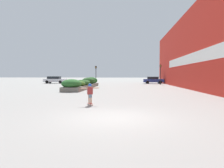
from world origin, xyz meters
The scene contains 10 objects.
ground_plane centered at (0.00, 0.00, 0.00)m, with size 300.00×300.00×0.00m, color gray.
building_wall_right centered at (8.16, 16.32, 4.91)m, with size 0.67×48.03×9.84m.
planter_box centered at (-5.41, 18.13, 0.60)m, with size 2.19×13.24×1.44m.
skateboard centered at (-1.63, 3.29, 0.07)m, with size 0.41×0.58×0.10m.
skateboarder centered at (-1.63, 3.29, 0.79)m, with size 0.97×0.57×1.15m.
car_leftmost centered at (-15.25, 33.62, 0.79)m, with size 4.68×1.86×1.50m.
car_center_left centered at (5.66, 34.01, 0.76)m, with size 4.12×1.93×1.44m.
car_center_right centered at (15.18, 32.82, 0.82)m, with size 4.14×1.89×1.56m.
traffic_light_left centered at (-5.44, 28.34, 2.36)m, with size 0.28×0.30×3.46m.
traffic_light_right centered at (6.30, 28.63, 2.47)m, with size 0.28×0.30×3.64m.
Camera 1 is at (0.59, -7.97, 1.71)m, focal length 32.00 mm.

